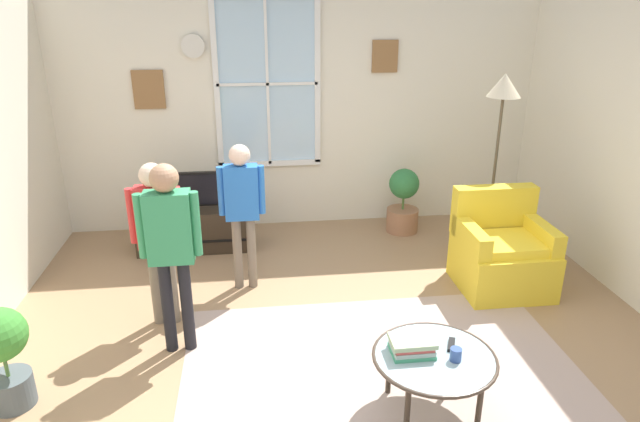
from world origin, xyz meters
TOP-DOWN VIEW (x-y plane):
  - ground_plane at (0.00, 0.00)m, footprint 5.81×6.15m
  - back_wall at (-0.02, 2.83)m, footprint 5.21×0.17m
  - area_rug at (0.29, -0.25)m, footprint 2.80×2.24m
  - tv_stand at (-1.17, 2.18)m, footprint 1.18×0.42m
  - television at (-1.17, 2.18)m, footprint 0.55×0.08m
  - armchair at (1.63, 1.00)m, footprint 0.76×0.74m
  - coffee_table at (0.50, -0.55)m, footprint 0.76×0.76m
  - book_stack at (0.37, -0.50)m, footprint 0.27×0.20m
  - cup at (0.61, -0.60)m, footprint 0.07×0.07m
  - remote_near_books at (0.63, -0.46)m, footprint 0.09×0.14m
  - remote_near_cup at (0.44, -0.42)m, footprint 0.07×0.15m
  - person_blue_shirt at (-0.66, 1.26)m, footprint 0.40×0.18m
  - person_red_shirt at (-1.30, 0.75)m, footprint 0.40×0.18m
  - person_green_shirt at (-1.14, 0.35)m, footprint 0.43×0.20m
  - potted_plant_by_window at (1.09, 2.36)m, footprint 0.35×0.35m
  - potted_plant_corner at (-2.15, -0.14)m, footprint 0.34×0.34m
  - floor_lamp at (1.84, 1.78)m, footprint 0.32×0.32m

SIDE VIEW (x-z plane):
  - ground_plane at x=0.00m, z-range -0.02..0.00m
  - area_rug at x=0.29m, z-range 0.00..0.01m
  - tv_stand at x=-1.17m, z-range 0.00..0.44m
  - armchair at x=1.63m, z-range -0.11..0.76m
  - potted_plant_by_window at x=1.09m, z-range -0.01..0.72m
  - coffee_table at x=0.50m, z-range 0.18..0.61m
  - potted_plant_corner at x=-2.15m, z-range 0.05..0.75m
  - remote_near_books at x=0.63m, z-range 0.42..0.45m
  - remote_near_cup at x=0.44m, z-range 0.42..0.45m
  - cup at x=0.61m, z-range 0.42..0.51m
  - book_stack at x=0.37m, z-range 0.42..0.53m
  - television at x=-1.17m, z-range 0.45..0.84m
  - person_blue_shirt at x=-0.66m, z-range 0.17..1.50m
  - person_red_shirt at x=-1.30m, z-range 0.17..1.51m
  - person_green_shirt at x=-1.14m, z-range 0.18..1.62m
  - back_wall at x=-0.02m, z-range 0.01..2.71m
  - floor_lamp at x=1.84m, z-range 0.61..2.42m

